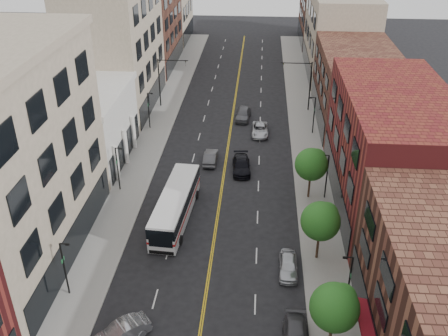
% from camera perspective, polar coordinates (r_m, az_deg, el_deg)
% --- Properties ---
extents(sidewalk_left, '(4.00, 110.00, 0.15)m').
position_cam_1_polar(sidewalk_left, '(64.49, -8.47, 2.65)').
color(sidewalk_left, gray).
rests_on(sidewalk_left, ground).
extents(sidewalk_right, '(4.00, 110.00, 0.15)m').
position_cam_1_polar(sidewalk_right, '(63.33, 9.51, 2.04)').
color(sidewalk_right, gray).
rests_on(sidewalk_right, ground).
extents(bldg_l_tanoffice, '(10.00, 22.00, 18.00)m').
position_cam_1_polar(bldg_l_tanoffice, '(44.52, -24.00, 0.36)').
color(bldg_l_tanoffice, gray).
rests_on(bldg_l_tanoffice, ground).
extents(bldg_l_white, '(10.00, 14.00, 8.00)m').
position_cam_1_polar(bldg_l_white, '(61.30, -15.93, 4.40)').
color(bldg_l_white, silver).
rests_on(bldg_l_white, ground).
extents(bldg_l_far_a, '(10.00, 20.00, 18.00)m').
position_cam_1_polar(bldg_l_far_a, '(74.82, -12.30, 13.42)').
color(bldg_l_far_a, gray).
rests_on(bldg_l_far_a, ground).
extents(bldg_l_far_b, '(10.00, 20.00, 15.00)m').
position_cam_1_polar(bldg_l_far_b, '(93.94, -8.93, 15.96)').
color(bldg_l_far_b, '#522A20').
rests_on(bldg_l_far_b, ground).
extents(bldg_r_mid, '(10.00, 22.00, 12.00)m').
position_cam_1_polar(bldg_r_mid, '(52.24, 18.56, 1.97)').
color(bldg_r_mid, maroon).
rests_on(bldg_r_mid, ground).
extents(bldg_r_far_a, '(10.00, 20.00, 10.00)m').
position_cam_1_polar(bldg_r_far_a, '(71.50, 14.92, 8.99)').
color(bldg_r_far_a, '#522A20').
rests_on(bldg_r_far_a, ground).
extents(bldg_r_far_b, '(10.00, 22.00, 14.00)m').
position_cam_1_polar(bldg_r_far_b, '(90.78, 13.00, 14.79)').
color(bldg_r_far_b, gray).
rests_on(bldg_r_far_b, ground).
extents(bldg_r_far_c, '(10.00, 18.00, 11.00)m').
position_cam_1_polar(bldg_r_far_c, '(110.43, 11.58, 16.64)').
color(bldg_r_far_c, '#522A20').
rests_on(bldg_r_far_c, ground).
extents(tree_r_1, '(3.40, 3.40, 5.59)m').
position_cam_1_polar(tree_r_1, '(35.65, 12.66, -15.11)').
color(tree_r_1, black).
rests_on(tree_r_1, sidewalk_right).
extents(tree_r_2, '(3.40, 3.40, 5.59)m').
position_cam_1_polar(tree_r_2, '(43.30, 11.09, -5.84)').
color(tree_r_2, black).
rests_on(tree_r_2, sidewalk_right).
extents(tree_r_3, '(3.40, 3.40, 5.59)m').
position_cam_1_polar(tree_r_3, '(51.76, 10.05, 0.52)').
color(tree_r_3, black).
rests_on(tree_r_3, sidewalk_right).
extents(lamp_l_1, '(0.81, 0.55, 5.05)m').
position_cam_1_polar(lamp_l_1, '(41.54, -17.75, -10.60)').
color(lamp_l_1, black).
rests_on(lamp_l_1, sidewalk_left).
extents(lamp_l_2, '(0.81, 0.55, 5.05)m').
position_cam_1_polar(lamp_l_2, '(53.98, -12.04, 0.18)').
color(lamp_l_2, black).
rests_on(lamp_l_2, sidewalk_left).
extents(lamp_l_3, '(0.81, 0.55, 5.05)m').
position_cam_1_polar(lamp_l_3, '(67.93, -8.58, 6.75)').
color(lamp_l_3, black).
rests_on(lamp_l_3, sidewalk_left).
extents(lamp_r_1, '(0.81, 0.55, 5.05)m').
position_cam_1_polar(lamp_r_1, '(39.53, 14.08, -12.33)').
color(lamp_r_1, black).
rests_on(lamp_r_1, sidewalk_right).
extents(lamp_r_2, '(0.81, 0.55, 5.05)m').
position_cam_1_polar(lamp_r_2, '(52.45, 11.64, -0.68)').
color(lamp_r_2, black).
rests_on(lamp_r_2, sidewalk_right).
extents(lamp_r_3, '(0.81, 0.55, 5.05)m').
position_cam_1_polar(lamp_r_3, '(66.73, 10.22, 6.18)').
color(lamp_r_3, black).
rests_on(lamp_r_3, sidewalk_right).
extents(signal_mast_left, '(4.49, 0.18, 7.20)m').
position_cam_1_polar(signal_mast_left, '(74.53, -6.88, 10.30)').
color(signal_mast_left, black).
rests_on(signal_mast_left, sidewalk_left).
extents(signal_mast_right, '(4.49, 0.18, 7.20)m').
position_cam_1_polar(signal_mast_right, '(73.50, 9.29, 9.85)').
color(signal_mast_right, black).
rests_on(signal_mast_right, sidewalk_right).
extents(city_bus, '(3.44, 11.94, 3.03)m').
position_cam_1_polar(city_bus, '(49.03, -5.55, -4.12)').
color(city_bus, silver).
rests_on(city_bus, ground).
extents(car_angle_b, '(4.30, 4.04, 1.44)m').
position_cam_1_polar(car_angle_b, '(38.55, -11.69, -17.96)').
color(car_angle_b, '#9FA1A6').
rests_on(car_angle_b, ground).
extents(car_parked_far, '(1.70, 4.04, 1.37)m').
position_cam_1_polar(car_parked_far, '(43.53, 7.36, -10.99)').
color(car_parked_far, '#B6B8BE').
rests_on(car_parked_far, ground).
extents(car_lane_behind, '(1.51, 4.23, 1.39)m').
position_cam_1_polar(car_lane_behind, '(59.47, -1.55, 1.24)').
color(car_lane_behind, '#454549').
rests_on(car_lane_behind, ground).
extents(car_lane_a, '(2.38, 5.09, 1.44)m').
position_cam_1_polar(car_lane_a, '(57.66, 1.99, 0.30)').
color(car_lane_a, black).
rests_on(car_lane_a, ground).
extents(car_lane_b, '(2.23, 4.75, 1.31)m').
position_cam_1_polar(car_lane_b, '(66.66, 4.13, 4.38)').
color(car_lane_b, silver).
rests_on(car_lane_b, ground).
extents(car_lane_c, '(2.29, 4.88, 1.62)m').
position_cam_1_polar(car_lane_c, '(71.06, 2.21, 6.21)').
color(car_lane_c, '#57575C').
rests_on(car_lane_c, ground).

